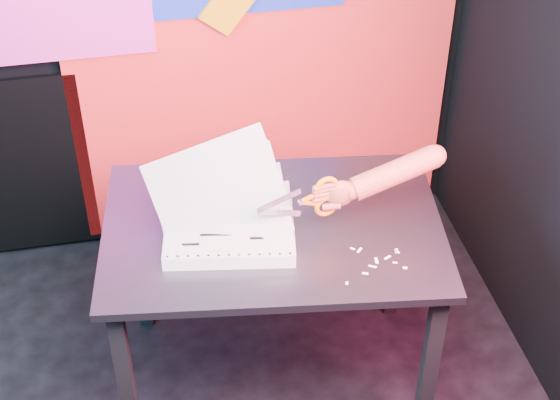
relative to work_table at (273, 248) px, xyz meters
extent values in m
cube|color=red|center=(0.14, 0.92, 0.20)|extent=(1.60, 0.02, 1.60)
cube|color=black|center=(-0.54, -0.25, -0.29)|extent=(0.06, 0.06, 0.72)
cube|color=black|center=(-0.45, 0.38, -0.29)|extent=(0.06, 0.06, 0.72)
cube|color=black|center=(0.45, -0.38, -0.29)|extent=(0.06, 0.06, 0.72)
cube|color=black|center=(0.54, 0.25, -0.29)|extent=(0.06, 0.06, 0.72)
cube|color=#3C3C3D|center=(0.00, 0.00, 0.08)|extent=(1.21, 0.89, 0.03)
cube|color=silver|center=(-0.15, -0.03, 0.12)|extent=(0.46, 0.37, 0.05)
cube|color=white|center=(-0.15, -0.03, 0.15)|extent=(0.46, 0.37, 0.00)
cube|color=white|center=(-0.15, -0.03, 0.15)|extent=(0.44, 0.35, 0.13)
cube|color=white|center=(-0.16, -0.02, 0.18)|extent=(0.40, 0.30, 0.22)
cube|color=white|center=(-0.17, 0.00, 0.22)|extent=(0.43, 0.23, 0.31)
cube|color=white|center=(-0.18, 0.01, 0.27)|extent=(0.46, 0.16, 0.36)
cylinder|color=black|center=(-0.36, -0.14, 0.15)|extent=(0.01, 0.01, 0.00)
cylinder|color=black|center=(-0.33, -0.15, 0.15)|extent=(0.01, 0.01, 0.00)
cylinder|color=black|center=(-0.30, -0.15, 0.15)|extent=(0.01, 0.01, 0.00)
cylinder|color=black|center=(-0.26, -0.16, 0.15)|extent=(0.01, 0.01, 0.00)
cylinder|color=black|center=(-0.23, -0.16, 0.15)|extent=(0.01, 0.01, 0.00)
cylinder|color=black|center=(-0.20, -0.17, 0.15)|extent=(0.01, 0.01, 0.00)
cylinder|color=black|center=(-0.17, -0.17, 0.15)|extent=(0.01, 0.01, 0.00)
cylinder|color=black|center=(-0.14, -0.18, 0.15)|extent=(0.01, 0.01, 0.00)
cylinder|color=black|center=(-0.11, -0.18, 0.15)|extent=(0.01, 0.01, 0.00)
cylinder|color=black|center=(-0.08, -0.19, 0.15)|extent=(0.01, 0.01, 0.00)
cylinder|color=black|center=(-0.05, -0.19, 0.15)|extent=(0.01, 0.01, 0.00)
cylinder|color=black|center=(-0.02, -0.20, 0.15)|extent=(0.01, 0.01, 0.00)
cylinder|color=black|center=(0.02, -0.20, 0.15)|extent=(0.01, 0.01, 0.00)
cylinder|color=black|center=(-0.31, 0.14, 0.15)|extent=(0.01, 0.01, 0.00)
cylinder|color=black|center=(-0.28, 0.13, 0.15)|extent=(0.01, 0.01, 0.00)
cylinder|color=black|center=(-0.25, 0.13, 0.15)|extent=(0.01, 0.01, 0.00)
cylinder|color=black|center=(-0.22, 0.12, 0.15)|extent=(0.01, 0.01, 0.00)
cylinder|color=black|center=(-0.19, 0.12, 0.15)|extent=(0.01, 0.01, 0.00)
cylinder|color=black|center=(-0.16, 0.11, 0.15)|extent=(0.01, 0.01, 0.00)
cylinder|color=black|center=(-0.13, 0.11, 0.15)|extent=(0.01, 0.01, 0.00)
cylinder|color=black|center=(-0.09, 0.10, 0.15)|extent=(0.01, 0.01, 0.00)
cylinder|color=black|center=(-0.06, 0.10, 0.15)|extent=(0.01, 0.01, 0.00)
cylinder|color=black|center=(-0.03, 0.09, 0.15)|extent=(0.01, 0.01, 0.00)
cylinder|color=black|center=(0.00, 0.09, 0.15)|extent=(0.01, 0.01, 0.00)
cylinder|color=black|center=(0.03, 0.08, 0.15)|extent=(0.01, 0.01, 0.00)
cylinder|color=black|center=(0.06, 0.08, 0.15)|extent=(0.01, 0.01, 0.00)
cube|color=black|center=(-0.24, 0.04, 0.15)|extent=(0.08, 0.02, 0.00)
cube|color=black|center=(-0.12, 0.00, 0.15)|extent=(0.06, 0.02, 0.00)
cube|color=black|center=(-0.20, -0.07, 0.15)|extent=(0.10, 0.03, 0.00)
cube|color=black|center=(-0.07, -0.11, 0.15)|extent=(0.04, 0.02, 0.00)
cube|color=black|center=(-0.28, -0.10, 0.15)|extent=(0.06, 0.02, 0.00)
cube|color=beige|center=(0.00, -0.09, 0.27)|extent=(0.15, 0.02, 0.07)
cube|color=beige|center=(0.00, -0.09, 0.22)|extent=(0.15, 0.02, 0.07)
cylinder|color=beige|center=(0.07, -0.08, 0.25)|extent=(0.02, 0.02, 0.02)
cube|color=#FF6F04|center=(0.10, -0.07, 0.24)|extent=(0.06, 0.02, 0.03)
cube|color=#FF6F04|center=(0.10, -0.07, 0.26)|extent=(0.06, 0.02, 0.03)
torus|color=#FF6F04|center=(0.16, -0.07, 0.28)|extent=(0.08, 0.03, 0.08)
torus|color=#FF6F04|center=(0.16, -0.07, 0.21)|extent=(0.08, 0.03, 0.08)
ellipsoid|color=#A64B3A|center=(0.21, -0.06, 0.25)|extent=(0.09, 0.05, 0.10)
cylinder|color=#A64B3A|center=(0.16, -0.07, 0.24)|extent=(0.07, 0.03, 0.02)
cylinder|color=#A64B3A|center=(0.16, -0.07, 0.26)|extent=(0.07, 0.03, 0.02)
cylinder|color=#A64B3A|center=(0.16, -0.07, 0.28)|extent=(0.06, 0.03, 0.02)
cylinder|color=#A64B3A|center=(0.16, -0.07, 0.29)|extent=(0.06, 0.03, 0.02)
cylinder|color=#A64B3A|center=(0.18, -0.08, 0.21)|extent=(0.06, 0.03, 0.03)
cylinder|color=#A64B3A|center=(0.25, -0.05, 0.25)|extent=(0.06, 0.07, 0.07)
cylinder|color=#A64B3A|center=(0.39, -0.04, 0.29)|extent=(0.31, 0.12, 0.14)
sphere|color=#A64B3A|center=(0.53, -0.02, 0.32)|extent=(0.07, 0.07, 0.07)
cube|color=white|center=(0.25, -0.18, 0.10)|extent=(0.02, 0.02, 0.00)
cube|color=white|center=(0.34, -0.25, 0.10)|extent=(0.02, 0.01, 0.00)
cube|color=white|center=(0.36, -0.20, 0.10)|extent=(0.01, 0.02, 0.00)
cube|color=white|center=(0.27, -0.26, 0.10)|extent=(0.03, 0.02, 0.00)
cube|color=white|center=(0.33, -0.23, 0.10)|extent=(0.03, 0.02, 0.00)
cube|color=white|center=(0.36, -0.28, 0.10)|extent=(0.02, 0.01, 0.00)
cube|color=white|center=(0.17, -0.31, 0.10)|extent=(0.01, 0.01, 0.00)
cube|color=white|center=(0.23, -0.16, 0.10)|extent=(0.02, 0.01, 0.00)
cube|color=white|center=(0.36, -0.20, 0.10)|extent=(0.01, 0.02, 0.00)
cube|color=white|center=(0.29, -0.23, 0.10)|extent=(0.01, 0.03, 0.00)
cube|color=white|center=(0.24, -0.28, 0.10)|extent=(0.02, 0.01, 0.00)
camera|label=1|loc=(-0.40, -2.12, 1.92)|focal=55.00mm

